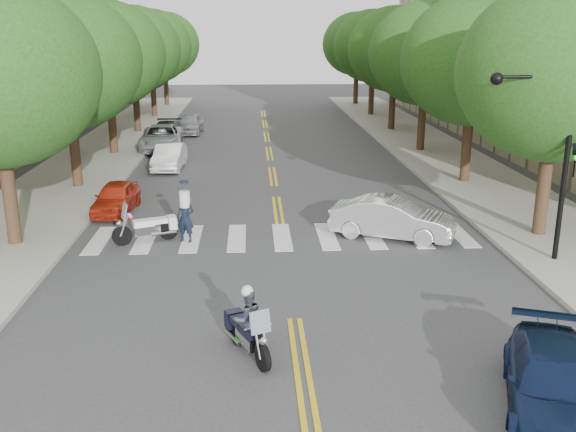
{
  "coord_description": "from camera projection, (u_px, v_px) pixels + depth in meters",
  "views": [
    {
      "loc": [
        -0.98,
        -14.45,
        6.89
      ],
      "look_at": [
        0.1,
        4.65,
        1.3
      ],
      "focal_mm": 40.0,
      "sensor_mm": 36.0,
      "label": 1
    }
  ],
  "objects": [
    {
      "name": "tree_r_5",
      "position": [
        357.0,
        44.0,
        58.83
      ],
      "size": [
        6.4,
        6.4,
        8.45
      ],
      "color": "#382316",
      "rests_on": "ground"
    },
    {
      "name": "tree_r_3",
      "position": [
        395.0,
        49.0,
        43.5
      ],
      "size": [
        6.4,
        6.4,
        8.45
      ],
      "color": "#382316",
      "rests_on": "ground"
    },
    {
      "name": "tree_r_2",
      "position": [
        426.0,
        54.0,
        35.83
      ],
      "size": [
        6.4,
        6.4,
        8.45
      ],
      "color": "#382316",
      "rests_on": "ground"
    },
    {
      "name": "parked_car_c",
      "position": [
        162.0,
        138.0,
        37.81
      ],
      "size": [
        2.72,
        5.34,
        1.45
      ],
      "primitive_type": "imported",
      "rotation": [
        0.0,
        0.0,
        0.06
      ],
      "color": "#9C9FA3",
      "rests_on": "ground"
    },
    {
      "name": "motorcycle_police",
      "position": [
        247.0,
        324.0,
        13.94
      ],
      "size": [
        1.05,
        1.92,
        1.64
      ],
      "rotation": [
        0.0,
        0.0,
        3.56
      ],
      "color": "black",
      "rests_on": "ground"
    },
    {
      "name": "tree_l_4",
      "position": [
        151.0,
        47.0,
        50.21
      ],
      "size": [
        6.4,
        6.4,
        8.45
      ],
      "color": "#382316",
      "rests_on": "ground"
    },
    {
      "name": "sidewalk_left",
      "position": [
        102.0,
        154.0,
        36.38
      ],
      "size": [
        5.0,
        60.0,
        0.15
      ],
      "primitive_type": "cube",
      "color": "#9E9991",
      "rests_on": "ground"
    },
    {
      "name": "tree_l_3",
      "position": [
        133.0,
        50.0,
        42.55
      ],
      "size": [
        6.4,
        6.4,
        8.45
      ],
      "color": "#382316",
      "rests_on": "ground"
    },
    {
      "name": "tree_l_5",
      "position": [
        164.0,
        44.0,
        57.88
      ],
      "size": [
        6.4,
        6.4,
        8.45
      ],
      "color": "#382316",
      "rests_on": "ground"
    },
    {
      "name": "ground",
      "position": [
        294.0,
        319.0,
        15.83
      ],
      "size": [
        140.0,
        140.0,
        0.0
      ],
      "primitive_type": "plane",
      "color": "#38383A",
      "rests_on": "ground"
    },
    {
      "name": "parked_car_b",
      "position": [
        169.0,
        157.0,
        32.62
      ],
      "size": [
        1.47,
        3.88,
        1.26
      ],
      "primitive_type": "imported",
      "rotation": [
        0.0,
        0.0,
        -0.04
      ],
      "color": "white",
      "rests_on": "ground"
    },
    {
      "name": "tree_l_1",
      "position": [
        67.0,
        62.0,
        27.21
      ],
      "size": [
        6.4,
        6.4,
        8.45
      ],
      "color": "#382316",
      "rests_on": "ground"
    },
    {
      "name": "parked_car_d",
      "position": [
        166.0,
        133.0,
        39.87
      ],
      "size": [
        1.93,
        4.62,
        1.33
      ],
      "primitive_type": "imported",
      "rotation": [
        0.0,
        0.0,
        0.01
      ],
      "color": "black",
      "rests_on": "ground"
    },
    {
      "name": "convertible",
      "position": [
        392.0,
        218.0,
        21.83
      ],
      "size": [
        4.41,
        3.02,
        1.38
      ],
      "primitive_type": "imported",
      "rotation": [
        0.0,
        0.0,
        1.16
      ],
      "color": "white",
      "rests_on": "ground"
    },
    {
      "name": "tree_r_1",
      "position": [
        473.0,
        61.0,
        28.17
      ],
      "size": [
        6.4,
        6.4,
        8.45
      ],
      "color": "#382316",
      "rests_on": "ground"
    },
    {
      "name": "sedan_blue",
      "position": [
        554.0,
        384.0,
        11.81
      ],
      "size": [
        3.0,
        4.49,
        1.21
      ],
      "primitive_type": "imported",
      "rotation": [
        0.0,
        0.0,
        -0.35
      ],
      "color": "#0E1B3C",
      "rests_on": "ground"
    },
    {
      "name": "sidewalk_right",
      "position": [
        432.0,
        150.0,
        37.41
      ],
      "size": [
        5.0,
        60.0,
        0.15
      ],
      "primitive_type": "cube",
      "color": "#9E9991",
      "rests_on": "ground"
    },
    {
      "name": "motorcycle_parked",
      "position": [
        151.0,
        227.0,
        21.5
      ],
      "size": [
        2.11,
        1.1,
        1.43
      ],
      "rotation": [
        0.0,
        0.0,
        1.96
      ],
      "color": "black",
      "rests_on": "ground"
    },
    {
      "name": "tree_l_2",
      "position": [
        107.0,
        54.0,
        34.88
      ],
      "size": [
        6.4,
        6.4,
        8.45
      ],
      "color": "#382316",
      "rests_on": "ground"
    },
    {
      "name": "tree_r_4",
      "position": [
        373.0,
        46.0,
        51.17
      ],
      "size": [
        6.4,
        6.4,
        8.45
      ],
      "color": "#382316",
      "rests_on": "ground"
    },
    {
      "name": "traffic_signal_pole",
      "position": [
        552.0,
        143.0,
        18.56
      ],
      "size": [
        2.82,
        0.42,
        6.0
      ],
      "color": "black",
      "rests_on": "ground"
    },
    {
      "name": "tree_r_0",
      "position": [
        557.0,
        72.0,
        20.5
      ],
      "size": [
        6.4,
        6.4,
        8.45
      ],
      "color": "#382316",
      "rests_on": "ground"
    },
    {
      "name": "parked_car_e",
      "position": [
        190.0,
        124.0,
        43.63
      ],
      "size": [
        1.75,
        4.03,
        1.35
      ],
      "primitive_type": "imported",
      "rotation": [
        0.0,
        0.0,
        -0.04
      ],
      "color": "gray",
      "rests_on": "ground"
    },
    {
      "name": "parked_car_a",
      "position": [
        116.0,
        197.0,
        24.93
      ],
      "size": [
        1.55,
        3.55,
        1.19
      ],
      "primitive_type": "imported",
      "rotation": [
        0.0,
        0.0,
        -0.04
      ],
      "color": "red",
      "rests_on": "ground"
    },
    {
      "name": "officer_standing",
      "position": [
        186.0,
        218.0,
        21.34
      ],
      "size": [
        0.72,
        0.6,
        1.69
      ],
      "primitive_type": "imported",
      "rotation": [
        0.0,
        0.0,
        -0.37
      ],
      "color": "black",
      "rests_on": "ground"
    }
  ]
}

